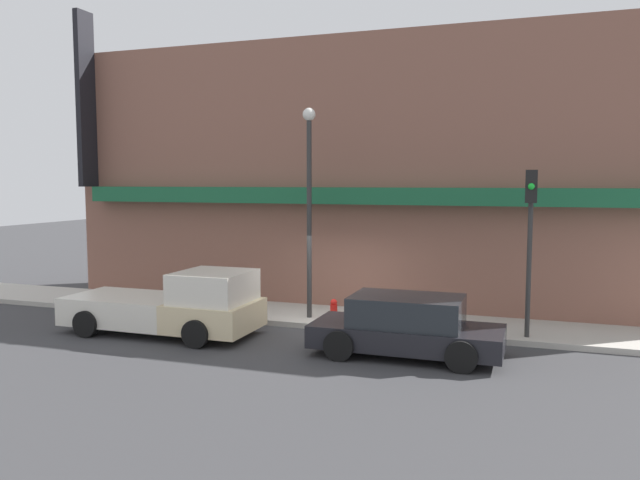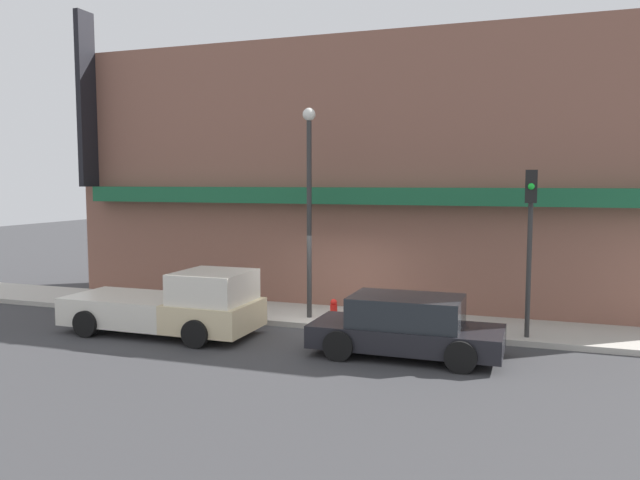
% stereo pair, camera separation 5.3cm
% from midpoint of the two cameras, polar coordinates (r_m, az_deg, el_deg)
% --- Properties ---
extents(ground_plane, '(80.00, 80.00, 0.00)m').
position_cam_midpoint_polar(ground_plane, '(17.02, 0.37, -8.27)').
color(ground_plane, '#38383A').
extents(sidewalk, '(36.00, 2.57, 0.15)m').
position_cam_midpoint_polar(sidewalk, '(18.19, 1.69, -7.13)').
color(sidewalk, '#B7B2A8').
rests_on(sidewalk, ground).
extents(building, '(19.80, 3.80, 9.76)m').
position_cam_midpoint_polar(building, '(20.42, 4.02, 5.93)').
color(building, brown).
rests_on(building, ground).
extents(pickup_truck, '(5.21, 2.24, 1.72)m').
position_cam_midpoint_polar(pickup_truck, '(16.90, -13.31, -5.88)').
color(pickup_truck, beige).
rests_on(pickup_truck, ground).
extents(parked_car, '(4.35, 2.02, 1.40)m').
position_cam_midpoint_polar(parked_car, '(14.61, 7.82, -7.85)').
color(parked_car, black).
rests_on(parked_car, ground).
extents(fire_hydrant, '(0.20, 0.20, 0.59)m').
position_cam_midpoint_polar(fire_hydrant, '(17.56, 1.18, -6.35)').
color(fire_hydrant, red).
rests_on(fire_hydrant, sidewalk).
extents(street_lamp, '(0.36, 0.36, 5.90)m').
position_cam_midpoint_polar(street_lamp, '(17.51, -1.08, 4.69)').
color(street_lamp, '#2D2D2D').
rests_on(street_lamp, sidewalk).
extents(traffic_light, '(0.28, 0.42, 4.14)m').
position_cam_midpoint_polar(traffic_light, '(16.05, 18.58, 1.38)').
color(traffic_light, '#2D2D2D').
rests_on(traffic_light, sidewalk).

